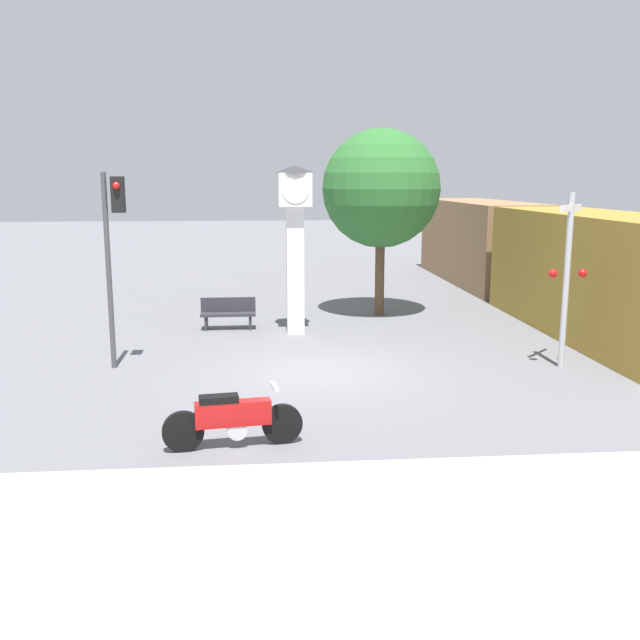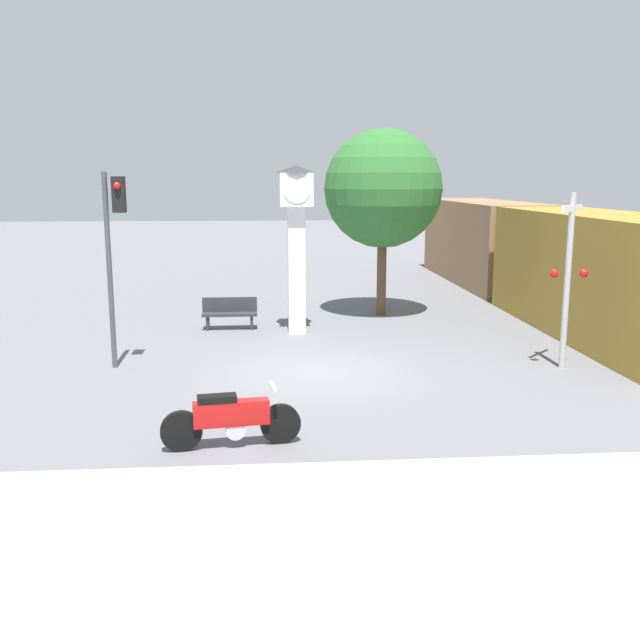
% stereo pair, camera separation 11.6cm
% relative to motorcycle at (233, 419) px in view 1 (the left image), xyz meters
% --- Properties ---
extents(ground_plane, '(120.00, 120.00, 0.00)m').
position_rel_motorcycle_xyz_m(ground_plane, '(1.77, 4.46, -0.49)').
color(ground_plane, slate).
extents(sidewalk_strip, '(36.00, 6.00, 0.10)m').
position_rel_motorcycle_xyz_m(sidewalk_strip, '(1.77, -4.00, -0.44)').
color(sidewalk_strip, '#BCB7A8').
rests_on(sidewalk_strip, ground_plane).
extents(motorcycle, '(2.29, 0.56, 1.01)m').
position_rel_motorcycle_xyz_m(motorcycle, '(0.00, 0.00, 0.00)').
color(motorcycle, black).
rests_on(motorcycle, ground_plane).
extents(clock_tower, '(1.09, 1.09, 4.70)m').
position_rel_motorcycle_xyz_m(clock_tower, '(1.51, 8.77, 2.61)').
color(clock_tower, white).
rests_on(clock_tower, ground_plane).
extents(freight_train, '(2.80, 20.73, 3.40)m').
position_rel_motorcycle_xyz_m(freight_train, '(9.98, 13.24, 1.21)').
color(freight_train, olive).
rests_on(freight_train, ground_plane).
extents(traffic_light, '(0.50, 0.35, 4.49)m').
position_rel_motorcycle_xyz_m(traffic_light, '(-2.79, 5.30, 2.59)').
color(traffic_light, '#47474C').
rests_on(traffic_light, ground_plane).
extents(railroad_crossing_signal, '(0.90, 0.82, 4.04)m').
position_rel_motorcycle_xyz_m(railroad_crossing_signal, '(7.50, 4.43, 1.71)').
color(railroad_crossing_signal, '#B7B7BC').
rests_on(railroad_crossing_signal, ground_plane).
extents(street_tree, '(3.71, 3.71, 5.89)m').
position_rel_motorcycle_xyz_m(street_tree, '(4.36, 11.32, 3.53)').
color(street_tree, brown).
rests_on(street_tree, ground_plane).
extents(bench, '(1.60, 0.44, 0.92)m').
position_rel_motorcycle_xyz_m(bench, '(-0.43, 9.46, 0.00)').
color(bench, '#2D2D33').
rests_on(bench, ground_plane).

